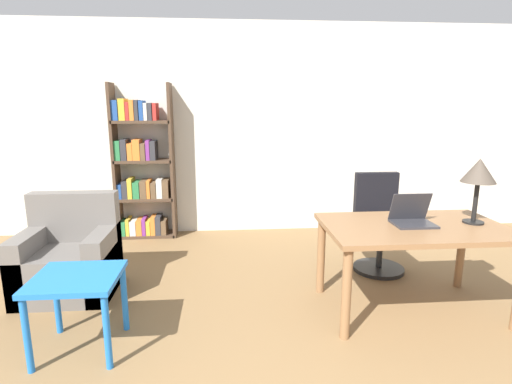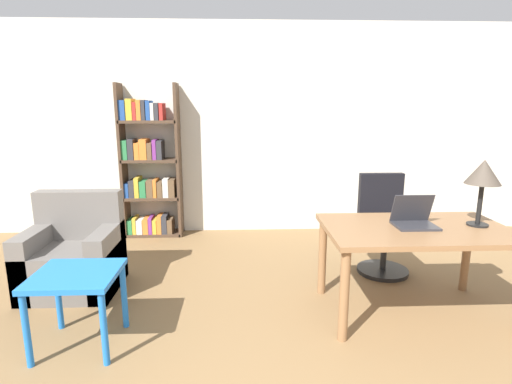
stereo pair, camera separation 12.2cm
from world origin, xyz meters
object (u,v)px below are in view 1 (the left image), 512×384
table_lamp (479,173)px  laptop (412,218)px  office_chair (378,227)px  side_table_blue (77,288)px  desk (414,237)px  bookshelf (142,170)px  armchair (70,261)px

table_lamp → laptop: bearing=178.9°
office_chair → side_table_blue: size_ratio=1.77×
desk → table_lamp: bearing=2.5°
office_chair → bookshelf: (-2.60, 1.26, 0.43)m
bookshelf → table_lamp: bearing=-34.7°
office_chair → armchair: size_ratio=1.13×
table_lamp → armchair: (-3.41, 0.54, -0.84)m
armchair → bookshelf: bearing=76.7°
side_table_blue → armchair: bearing=113.3°
desk → bookshelf: bookshelf is taller
desk → bookshelf: (-2.54, 2.12, 0.24)m
side_table_blue → laptop: bearing=8.8°
office_chair → side_table_blue: bearing=-154.6°
side_table_blue → armchair: 1.01m
table_lamp → office_chair: bearing=117.7°
desk → office_chair: (0.06, 0.86, -0.19)m
desk → laptop: 0.16m
side_table_blue → desk: bearing=8.1°
office_chair → bookshelf: 2.92m
laptop → bookshelf: 3.28m
office_chair → table_lamp: bearing=-62.3°
desk → side_table_blue: 2.55m
armchair → laptop: bearing=-10.4°
laptop → armchair: bearing=169.6°
bookshelf → armchair: bearing=-103.3°
office_chair → desk: bearing=-93.8°
laptop → armchair: (-2.90, 0.53, -0.49)m
desk → laptop: (-0.01, 0.03, 0.15)m
laptop → side_table_blue: 2.55m
office_chair → armchair: office_chair is taller
laptop → bookshelf: bookshelf is taller
table_lamp → desk: bearing=-177.5°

